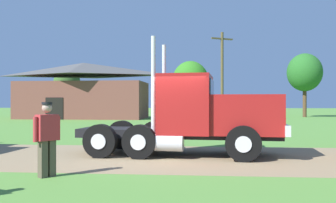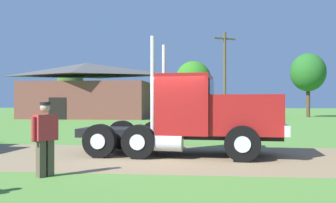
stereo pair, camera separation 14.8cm
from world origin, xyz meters
name	(u,v)px [view 2 (the right image)]	position (x,y,z in m)	size (l,w,h in m)	color
ground_plane	(165,157)	(0.00, 0.00, 0.00)	(200.00, 200.00, 0.00)	#538736
dirt_track	(165,157)	(0.00, 0.00, 0.00)	(120.00, 5.73, 0.01)	#8C7554
truck_foreground_white	(201,116)	(1.10, 0.51, 1.26)	(6.81, 3.02, 3.76)	black
visitor_by_barrel	(45,135)	(-2.43, -3.33, 0.95)	(0.49, 0.56, 1.73)	#B22D33
shed_building	(86,92)	(-11.42, 27.05, 2.87)	(13.85, 6.44, 5.94)	brown
utility_pole_near	(225,74)	(3.01, 22.83, 4.33)	(2.02, 1.13, 8.16)	brown
tree_left	(70,83)	(-15.98, 34.46, 4.15)	(3.37, 3.37, 6.04)	#513823
tree_mid	(193,81)	(-0.22, 33.47, 4.28)	(4.41, 4.41, 6.72)	#513823
tree_right	(308,73)	(13.15, 33.13, 5.19)	(4.03, 4.03, 7.44)	#513823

